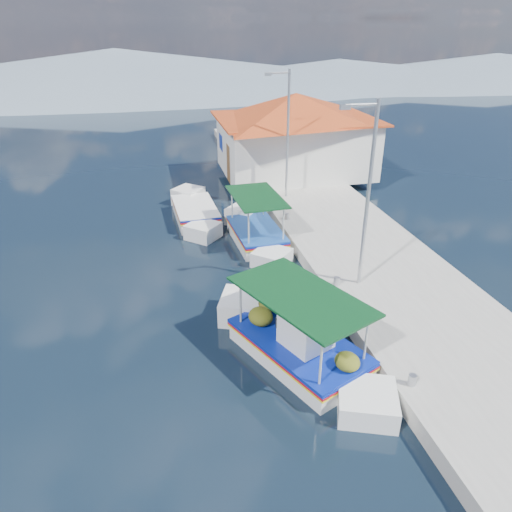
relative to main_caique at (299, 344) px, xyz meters
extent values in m
plane|color=black|center=(-1.62, 0.77, -0.45)|extent=(160.00, 160.00, 0.00)
cube|color=#ADAAA1|center=(4.28, 6.77, -0.20)|extent=(5.00, 44.00, 0.50)
cylinder|color=#A5A8AD|center=(2.18, -2.23, 0.20)|extent=(0.20, 0.20, 0.30)
cylinder|color=#A5A8AD|center=(2.18, 2.77, 0.20)|extent=(0.20, 0.20, 0.30)
cylinder|color=#A5A8AD|center=(2.18, 8.77, 0.20)|extent=(0.20, 0.20, 0.30)
cylinder|color=#A5A8AD|center=(2.18, 14.77, 0.20)|extent=(0.20, 0.20, 0.30)
cube|color=white|center=(-0.03, -0.06, -0.25)|extent=(3.39, 4.35, 0.85)
cube|color=white|center=(1.02, 2.28, -0.14)|extent=(1.83, 1.83, 0.94)
cube|color=white|center=(-1.05, -2.34, -0.25)|extent=(1.78, 1.78, 0.81)
cube|color=navy|center=(-0.03, -0.06, 0.14)|extent=(3.49, 4.48, 0.05)
cube|color=red|center=(-0.03, -0.06, 0.07)|extent=(3.49, 4.48, 0.04)
cube|color=yellow|center=(-0.03, -0.06, 0.01)|extent=(3.49, 4.48, 0.04)
cube|color=navy|center=(-0.03, -0.06, 0.21)|extent=(3.49, 4.46, 0.04)
cube|color=brown|center=(-0.03, -0.06, 0.18)|extent=(3.21, 4.22, 0.04)
cube|color=white|center=(-0.14, -0.31, 0.67)|extent=(1.47, 1.51, 0.99)
cube|color=silver|center=(-0.14, -0.31, 1.18)|extent=(1.59, 1.63, 0.05)
cylinder|color=beige|center=(-0.08, 1.75, 0.90)|extent=(0.06, 0.06, 1.43)
cylinder|color=beige|center=(1.36, 1.10, 0.90)|extent=(0.06, 0.06, 1.43)
cylinder|color=beige|center=(-1.42, -1.23, 0.90)|extent=(0.06, 0.06, 1.43)
cylinder|color=beige|center=(0.02, -1.88, 0.90)|extent=(0.06, 0.06, 1.43)
cube|color=#0A3618|center=(-0.03, -0.06, 1.61)|extent=(3.48, 4.39, 0.06)
ellipsoid|color=#454913|center=(0.16, 1.23, 0.44)|extent=(0.68, 0.75, 0.51)
ellipsoid|color=#454913|center=(0.91, 1.38, 0.40)|extent=(0.57, 0.63, 0.43)
ellipsoid|color=#454913|center=(-0.53, -1.61, 0.41)|extent=(0.61, 0.67, 0.46)
sphere|color=#F65607|center=(1.01, 0.06, 0.85)|extent=(0.36, 0.36, 0.36)
cube|color=white|center=(0.55, 7.75, -0.25)|extent=(1.96, 3.40, 0.84)
cube|color=white|center=(0.67, 9.97, -0.14)|extent=(1.81, 1.81, 0.93)
cube|color=white|center=(0.43, 5.60, -0.25)|extent=(1.76, 1.76, 0.80)
cube|color=navy|center=(0.55, 7.75, 0.14)|extent=(2.01, 3.50, 0.05)
cube|color=red|center=(0.55, 7.75, 0.07)|extent=(2.01, 3.50, 0.04)
cube|color=yellow|center=(0.55, 7.75, 0.01)|extent=(2.01, 3.50, 0.04)
cube|color=#194797|center=(0.55, 7.75, 0.20)|extent=(2.03, 3.47, 0.04)
cube|color=brown|center=(0.55, 7.75, 0.18)|extent=(1.81, 3.33, 0.04)
cylinder|color=beige|center=(-0.09, 9.18, 0.89)|extent=(0.06, 0.06, 1.42)
cylinder|color=beige|center=(1.33, 9.10, 0.89)|extent=(0.06, 0.06, 1.42)
cylinder|color=beige|center=(-0.24, 6.40, 0.89)|extent=(0.06, 0.06, 1.42)
cylinder|color=beige|center=(1.18, 6.32, 0.89)|extent=(0.06, 0.06, 1.42)
cube|color=#0A3618|center=(0.55, 7.75, 1.60)|extent=(2.04, 3.40, 0.06)
cube|color=white|center=(-1.70, 10.84, -0.23)|extent=(1.91, 3.40, 0.93)
cube|color=white|center=(-1.59, 13.06, -0.12)|extent=(1.78, 1.78, 1.02)
cube|color=white|center=(-1.80, 8.69, -0.23)|extent=(1.73, 1.73, 0.88)
cube|color=navy|center=(-1.70, 10.84, 0.20)|extent=(1.97, 3.51, 0.06)
cube|color=red|center=(-1.70, 10.84, 0.12)|extent=(1.97, 3.51, 0.05)
cube|color=yellow|center=(-1.70, 10.84, 0.05)|extent=(1.97, 3.51, 0.04)
cube|color=white|center=(-1.70, 10.84, 0.26)|extent=(1.99, 3.47, 0.05)
cube|color=brown|center=(-1.70, 10.84, 0.24)|extent=(1.77, 3.33, 0.05)
cube|color=silver|center=(4.58, 15.77, 1.55)|extent=(8.00, 6.00, 3.00)
cube|color=#B04418|center=(4.58, 15.77, 3.10)|extent=(8.64, 6.48, 0.10)
pyramid|color=#B04418|center=(4.58, 15.77, 3.75)|extent=(10.49, 10.49, 1.40)
cube|color=brown|center=(0.60, 14.77, 1.05)|extent=(0.06, 1.00, 2.00)
cube|color=navy|center=(0.60, 17.27, 1.65)|extent=(0.06, 1.20, 0.90)
cylinder|color=#A5A8AD|center=(2.98, 2.77, 3.05)|extent=(0.12, 0.12, 6.00)
cylinder|color=#A5A8AD|center=(2.48, 2.77, 5.90)|extent=(1.00, 0.08, 0.08)
cube|color=#A5A8AD|center=(1.98, 2.77, 5.85)|extent=(0.30, 0.14, 0.14)
cylinder|color=#A5A8AD|center=(2.98, 11.77, 3.05)|extent=(0.12, 0.12, 6.00)
cylinder|color=#A5A8AD|center=(2.48, 11.77, 5.90)|extent=(1.00, 0.08, 0.08)
cube|color=#A5A8AD|center=(1.98, 11.77, 5.85)|extent=(0.30, 0.14, 0.14)
cone|color=slate|center=(-6.62, 56.77, 2.00)|extent=(96.00, 96.00, 5.50)
cone|color=slate|center=(23.38, 56.77, 1.15)|extent=(76.80, 76.80, 3.80)
cone|color=slate|center=(48.38, 56.77, 1.35)|extent=(89.60, 89.60, 4.20)
camera|label=1|loc=(-3.51, -10.20, 8.09)|focal=33.49mm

